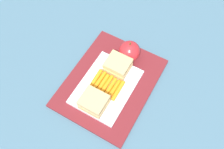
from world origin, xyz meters
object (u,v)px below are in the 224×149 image
(sandwich_half_right, at_px, (118,65))
(carrot_sticks_bundle, at_px, (107,85))
(sandwich_half_left, at_px, (94,102))
(food_tray, at_px, (107,87))
(apple, at_px, (129,51))

(sandwich_half_right, relative_size, carrot_sticks_bundle, 0.79)
(sandwich_half_left, bearing_deg, food_tray, 0.00)
(carrot_sticks_bundle, distance_m, apple, 0.15)
(sandwich_half_right, distance_m, apple, 0.07)
(sandwich_half_right, bearing_deg, food_tray, 180.00)
(food_tray, relative_size, sandwich_half_left, 2.88)
(food_tray, relative_size, apple, 2.68)
(sandwich_half_right, distance_m, carrot_sticks_bundle, 0.08)
(sandwich_half_right, bearing_deg, carrot_sticks_bundle, -179.77)
(apple, bearing_deg, food_tray, 176.92)
(sandwich_half_left, distance_m, carrot_sticks_bundle, 0.08)
(food_tray, xyz_separation_m, sandwich_half_left, (-0.08, 0.00, 0.03))
(sandwich_half_left, xyz_separation_m, sandwich_half_right, (0.16, 0.00, 0.00))
(sandwich_half_right, relative_size, apple, 0.93)
(food_tray, bearing_deg, sandwich_half_right, 0.00)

